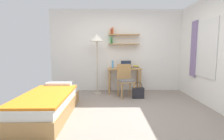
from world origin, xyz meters
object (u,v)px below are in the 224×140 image
at_px(laptop, 126,66).
at_px(handbag, 138,93).
at_px(desk, 124,73).
at_px(standing_lamp, 97,40).
at_px(desk_chair, 125,79).
at_px(bed, 49,104).
at_px(water_bottle, 113,64).
at_px(book_stack, 136,67).

bearing_deg(laptop, handbag, -68.60).
xyz_separation_m(desk, standing_lamp, (-0.83, -0.10, 0.98)).
height_order(desk_chair, standing_lamp, standing_lamp).
bearing_deg(bed, laptop, 47.30).
bearing_deg(bed, standing_lamp, 63.92).
xyz_separation_m(desk_chair, water_bottle, (-0.35, 0.46, 0.38)).
relative_size(laptop, water_bottle, 1.38).
bearing_deg(book_stack, water_bottle, -176.73).
xyz_separation_m(desk, handbag, (0.33, -0.66, -0.46)).
bearing_deg(handbag, standing_lamp, 154.33).
height_order(desk, laptop, laptop).
bearing_deg(desk, standing_lamp, -173.29).
distance_m(bed, laptop, 2.65).
xyz_separation_m(bed, desk, (1.69, 1.86, 0.38)).
bearing_deg(desk, laptop, 31.49).
height_order(bed, handbag, bed).
height_order(desk_chair, book_stack, desk_chair).
relative_size(desk_chair, laptop, 2.84).
relative_size(water_bottle, handbag, 0.53).
relative_size(bed, laptop, 6.19).
distance_m(desk_chair, laptop, 0.63).
height_order(water_bottle, book_stack, water_bottle).
height_order(laptop, handbag, laptop).
relative_size(bed, handbag, 4.49).
distance_m(bed, handbag, 2.36).
bearing_deg(laptop, bed, -132.70).
xyz_separation_m(standing_lamp, laptop, (0.89, 0.14, -0.78)).
bearing_deg(book_stack, desk_chair, -126.96).
height_order(desk, handbag, desk).
bearing_deg(bed, desk, 47.75).
relative_size(standing_lamp, water_bottle, 7.61).
distance_m(water_bottle, book_stack, 0.73).
bearing_deg(standing_lamp, handbag, -25.67).
height_order(standing_lamp, book_stack, standing_lamp).
height_order(laptop, water_bottle, water_bottle).
bearing_deg(desk_chair, book_stack, 53.04).
bearing_deg(book_stack, desk, 178.26).
height_order(standing_lamp, water_bottle, standing_lamp).
relative_size(bed, water_bottle, 8.53).
xyz_separation_m(desk, book_stack, (0.36, -0.01, 0.19)).
bearing_deg(laptop, desk, -148.51).
height_order(bed, standing_lamp, standing_lamp).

